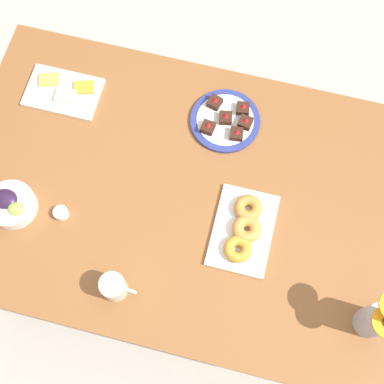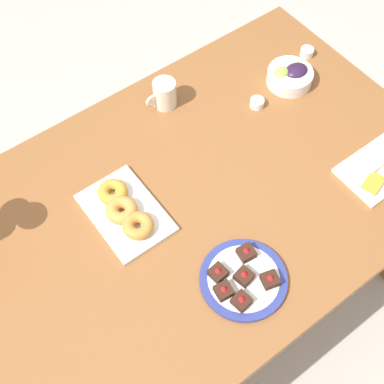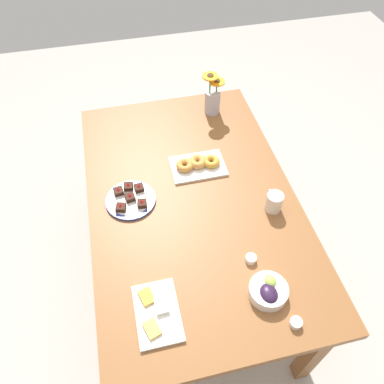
{
  "view_description": "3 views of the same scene",
  "coord_description": "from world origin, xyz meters",
  "px_view_note": "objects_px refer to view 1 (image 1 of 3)",
  "views": [
    {
      "loc": [
        0.14,
        -0.56,
        2.41
      ],
      "look_at": [
        0.0,
        0.0,
        0.78
      ],
      "focal_mm": 50.0,
      "sensor_mm": 36.0,
      "label": 1
    },
    {
      "loc": [
        0.5,
        0.67,
        2.11
      ],
      "look_at": [
        0.0,
        0.0,
        0.78
      ],
      "focal_mm": 50.0,
      "sensor_mm": 36.0,
      "label": 2
    },
    {
      "loc": [
        -1.12,
        0.26,
        2.16
      ],
      "look_at": [
        0.0,
        0.0,
        0.78
      ],
      "focal_mm": 35.0,
      "sensor_mm": 36.0,
      "label": 3
    }
  ],
  "objects_px": {
    "croissant_platter": "(244,229)",
    "dessert_plate": "(226,120)",
    "grape_bowl": "(11,204)",
    "jam_cup_honey": "(61,213)",
    "dining_table": "(192,204)",
    "cheese_platter": "(64,92)",
    "flower_vase": "(376,320)",
    "coffee_mug": "(114,287)"
  },
  "relations": [
    {
      "from": "croissant_platter",
      "to": "dessert_plate",
      "type": "distance_m",
      "value": 0.4
    },
    {
      "from": "coffee_mug",
      "to": "cheese_platter",
      "type": "bearing_deg",
      "value": 121.6
    },
    {
      "from": "grape_bowl",
      "to": "jam_cup_honey",
      "type": "height_order",
      "value": "grape_bowl"
    },
    {
      "from": "croissant_platter",
      "to": "jam_cup_honey",
      "type": "bearing_deg",
      "value": -171.18
    },
    {
      "from": "coffee_mug",
      "to": "flower_vase",
      "type": "height_order",
      "value": "flower_vase"
    },
    {
      "from": "dining_table",
      "to": "dessert_plate",
      "type": "bearing_deg",
      "value": 81.09
    },
    {
      "from": "croissant_platter",
      "to": "jam_cup_honey",
      "type": "relative_size",
      "value": 5.83
    },
    {
      "from": "flower_vase",
      "to": "dining_table",
      "type": "bearing_deg",
      "value": 156.63
    },
    {
      "from": "coffee_mug",
      "to": "jam_cup_honey",
      "type": "relative_size",
      "value": 2.35
    },
    {
      "from": "dessert_plate",
      "to": "flower_vase",
      "type": "xyz_separation_m",
      "value": [
        0.57,
        -0.56,
        0.08
      ]
    },
    {
      "from": "cheese_platter",
      "to": "flower_vase",
      "type": "distance_m",
      "value": 1.27
    },
    {
      "from": "grape_bowl",
      "to": "cheese_platter",
      "type": "height_order",
      "value": "grape_bowl"
    },
    {
      "from": "grape_bowl",
      "to": "dessert_plate",
      "type": "height_order",
      "value": "grape_bowl"
    },
    {
      "from": "croissant_platter",
      "to": "jam_cup_honey",
      "type": "height_order",
      "value": "croissant_platter"
    },
    {
      "from": "croissant_platter",
      "to": "jam_cup_honey",
      "type": "xyz_separation_m",
      "value": [
        -0.59,
        -0.09,
        -0.01
      ]
    },
    {
      "from": "dessert_plate",
      "to": "dining_table",
      "type": "bearing_deg",
      "value": -98.91
    },
    {
      "from": "dining_table",
      "to": "flower_vase",
      "type": "xyz_separation_m",
      "value": [
        0.62,
        -0.27,
        0.17
      ]
    },
    {
      "from": "dining_table",
      "to": "dessert_plate",
      "type": "relative_size",
      "value": 6.6
    },
    {
      "from": "cheese_platter",
      "to": "coffee_mug",
      "type": "bearing_deg",
      "value": -58.4
    },
    {
      "from": "dessert_plate",
      "to": "coffee_mug",
      "type": "bearing_deg",
      "value": -106.95
    },
    {
      "from": "jam_cup_honey",
      "to": "cheese_platter",
      "type": "bearing_deg",
      "value": 107.88
    },
    {
      "from": "croissant_platter",
      "to": "dessert_plate",
      "type": "relative_size",
      "value": 1.15
    },
    {
      "from": "dining_table",
      "to": "jam_cup_honey",
      "type": "distance_m",
      "value": 0.44
    },
    {
      "from": "jam_cup_honey",
      "to": "grape_bowl",
      "type": "bearing_deg",
      "value": -174.49
    },
    {
      "from": "coffee_mug",
      "to": "flower_vase",
      "type": "relative_size",
      "value": 0.44
    },
    {
      "from": "dessert_plate",
      "to": "flower_vase",
      "type": "distance_m",
      "value": 0.81
    },
    {
      "from": "coffee_mug",
      "to": "dessert_plate",
      "type": "xyz_separation_m",
      "value": [
        0.2,
        0.65,
        -0.04
      ]
    },
    {
      "from": "coffee_mug",
      "to": "croissant_platter",
      "type": "bearing_deg",
      "value": 39.55
    },
    {
      "from": "cheese_platter",
      "to": "jam_cup_honey",
      "type": "relative_size",
      "value": 5.42
    },
    {
      "from": "dining_table",
      "to": "coffee_mug",
      "type": "relative_size",
      "value": 14.17
    },
    {
      "from": "croissant_platter",
      "to": "dessert_plate",
      "type": "xyz_separation_m",
      "value": [
        -0.14,
        0.37,
        -0.01
      ]
    },
    {
      "from": "jam_cup_honey",
      "to": "dessert_plate",
      "type": "xyz_separation_m",
      "value": [
        0.44,
        0.46,
        -0.0
      ]
    },
    {
      "from": "jam_cup_honey",
      "to": "flower_vase",
      "type": "xyz_separation_m",
      "value": [
        1.02,
        -0.1,
        0.07
      ]
    },
    {
      "from": "cheese_platter",
      "to": "croissant_platter",
      "type": "height_order",
      "value": "croissant_platter"
    },
    {
      "from": "cheese_platter",
      "to": "grape_bowl",
      "type": "bearing_deg",
      "value": -92.93
    },
    {
      "from": "cheese_platter",
      "to": "croissant_platter",
      "type": "xyz_separation_m",
      "value": [
        0.73,
        -0.34,
        0.01
      ]
    },
    {
      "from": "grape_bowl",
      "to": "coffee_mug",
      "type": "bearing_deg",
      "value": -23.5
    },
    {
      "from": "coffee_mug",
      "to": "dining_table",
      "type": "bearing_deg",
      "value": 66.91
    },
    {
      "from": "dining_table",
      "to": "grape_bowl",
      "type": "relative_size",
      "value": 10.16
    },
    {
      "from": "cheese_platter",
      "to": "flower_vase",
      "type": "relative_size",
      "value": 1.02
    },
    {
      "from": "dining_table",
      "to": "dessert_plate",
      "type": "distance_m",
      "value": 0.31
    },
    {
      "from": "coffee_mug",
      "to": "grape_bowl",
      "type": "relative_size",
      "value": 0.72
    }
  ]
}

